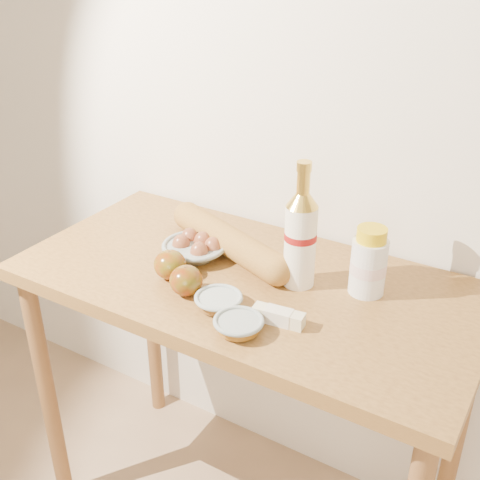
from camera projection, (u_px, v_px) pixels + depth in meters
name	position (u px, v px, depth m)	size (l,w,h in m)	color
back_wall	(309.00, 94.00, 1.61)	(3.50, 0.02, 2.60)	silver
table	(246.00, 316.00, 1.60)	(1.20, 0.60, 0.90)	#A17034
bourbon_bottle	(301.00, 237.00, 1.46)	(0.10, 0.10, 0.33)	#EFE5CA
cream_bottle	(369.00, 263.00, 1.45)	(0.12, 0.12, 0.17)	silver
egg_bowl	(195.00, 248.00, 1.63)	(0.20, 0.20, 0.06)	gray
baguette	(229.00, 241.00, 1.64)	(0.48, 0.25, 0.08)	#B48137
apple_redgreen_front	(170.00, 265.00, 1.53)	(0.09, 0.09, 0.08)	#900E07
apple_redgreen_right	(186.00, 280.00, 1.46)	(0.10, 0.10, 0.08)	maroon
sugar_bowl	(219.00, 301.00, 1.41)	(0.15, 0.15, 0.03)	#919E99
syrup_bowl	(239.00, 325.00, 1.33)	(0.13, 0.13, 0.03)	gray
butter_stick	(278.00, 316.00, 1.36)	(0.12, 0.05, 0.04)	beige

